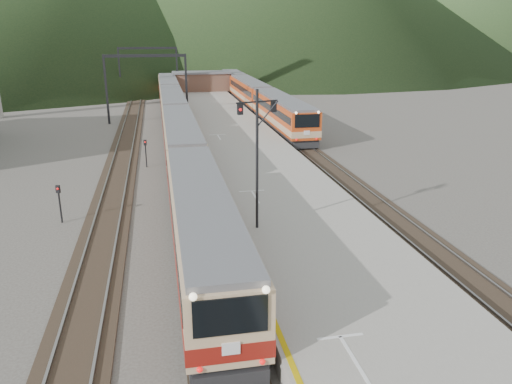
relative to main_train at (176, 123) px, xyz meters
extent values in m
cube|color=black|center=(0.00, -3.32, -1.82)|extent=(2.60, 200.00, 0.12)
cube|color=slate|center=(-0.72, -3.32, -1.72)|extent=(0.10, 200.00, 0.14)
cube|color=slate|center=(0.72, -3.32, -1.72)|extent=(0.10, 200.00, 0.14)
cube|color=black|center=(-5.00, -3.32, -1.82)|extent=(2.60, 200.00, 0.12)
cube|color=slate|center=(-5.72, -3.32, -1.72)|extent=(0.10, 200.00, 0.14)
cube|color=slate|center=(-4.28, -3.32, -1.72)|extent=(0.10, 200.00, 0.14)
cube|color=black|center=(11.50, -3.32, -1.82)|extent=(2.60, 200.00, 0.12)
cube|color=slate|center=(10.78, -3.32, -1.72)|extent=(0.10, 200.00, 0.14)
cube|color=slate|center=(12.22, -3.32, -1.72)|extent=(0.10, 200.00, 0.14)
cube|color=gray|center=(5.60, -5.32, -1.38)|extent=(8.00, 100.00, 1.00)
cube|color=black|center=(-7.50, 11.68, 2.12)|extent=(0.25, 0.25, 8.00)
cube|color=black|center=(1.80, 11.68, 2.12)|extent=(0.25, 0.25, 8.00)
cube|color=black|center=(-2.85, 11.68, 5.92)|extent=(9.30, 0.22, 0.35)
cube|color=black|center=(-7.50, 36.68, 2.12)|extent=(0.25, 0.25, 8.00)
cube|color=black|center=(1.80, 36.68, 2.12)|extent=(0.25, 0.25, 8.00)
cube|color=black|center=(-2.85, 36.68, 5.92)|extent=(9.30, 0.22, 0.35)
cube|color=brown|center=(5.60, 34.68, 0.52)|extent=(9.00, 4.00, 2.80)
cube|color=slate|center=(5.60, 34.68, 2.07)|extent=(9.40, 4.40, 0.30)
cube|color=tan|center=(0.00, -27.98, 0.00)|extent=(2.70, 18.16, 3.30)
cube|color=tan|center=(0.00, -9.33, 0.00)|extent=(2.70, 18.16, 3.30)
cube|color=tan|center=(0.00, 9.33, 0.00)|extent=(2.70, 18.16, 3.30)
cube|color=tan|center=(0.00, 27.98, 0.00)|extent=(2.70, 18.16, 3.30)
cube|color=#BB4117|center=(11.50, 3.13, 0.08)|extent=(2.83, 19.01, 3.45)
cube|color=#BB4117|center=(11.50, 22.64, 0.08)|extent=(2.83, 19.01, 3.45)
cube|color=#BB4117|center=(11.50, 42.15, 0.08)|extent=(2.83, 19.01, 3.45)
cylinder|color=black|center=(2.95, -26.15, 2.64)|extent=(0.14, 0.14, 7.04)
cube|color=black|center=(2.95, -26.15, 5.57)|extent=(2.14, 0.67, 0.07)
cube|color=black|center=(2.09, -26.39, 5.27)|extent=(0.29, 0.24, 0.50)
cube|color=black|center=(3.82, -25.90, 5.27)|extent=(0.29, 0.24, 0.50)
cylinder|color=black|center=(-2.89, -9.23, -0.88)|extent=(0.10, 0.10, 2.00)
cube|color=black|center=(-2.89, -9.23, 0.17)|extent=(0.24, 0.19, 0.45)
cylinder|color=black|center=(-7.59, -20.83, -0.88)|extent=(0.10, 0.10, 2.00)
cube|color=black|center=(-7.59, -20.83, 0.17)|extent=(0.25, 0.21, 0.45)
camera|label=1|loc=(-1.69, -49.57, 8.85)|focal=35.00mm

